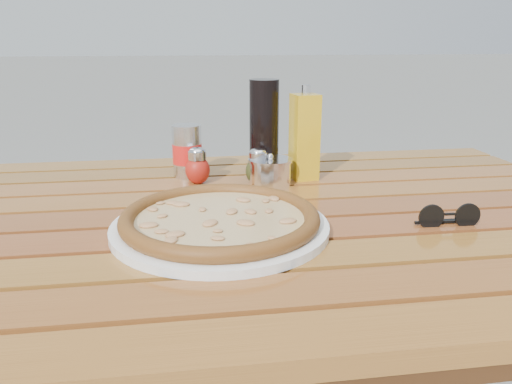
{
  "coord_description": "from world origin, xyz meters",
  "views": [
    {
      "loc": [
        -0.13,
        -0.86,
        1.06
      ],
      "look_at": [
        0.0,
        0.02,
        0.78
      ],
      "focal_mm": 35.0,
      "sensor_mm": 36.0,
      "label": 1
    }
  ],
  "objects": [
    {
      "name": "parmesan_tin",
      "position": [
        0.05,
        0.16,
        0.78
      ],
      "size": [
        0.12,
        0.12,
        0.07
      ],
      "rotation": [
        0.0,
        0.0,
        0.38
      ],
      "color": "white",
      "rests_on": "table"
    },
    {
      "name": "table",
      "position": [
        0.0,
        -0.0,
        0.67
      ],
      "size": [
        1.4,
        0.9,
        0.75
      ],
      "color": "#37200C",
      "rests_on": "ground"
    },
    {
      "name": "pizza",
      "position": [
        -0.08,
        -0.09,
        0.77
      ],
      "size": [
        0.37,
        0.37,
        0.03
      ],
      "rotation": [
        0.0,
        0.0,
        0.13
      ],
      "color": "beige",
      "rests_on": "plate"
    },
    {
      "name": "dark_bottle",
      "position": [
        0.05,
        0.23,
        0.86
      ],
      "size": [
        0.09,
        0.09,
        0.22
      ],
      "primitive_type": "cylinder",
      "rotation": [
        0.0,
        0.0,
        0.4
      ],
      "color": "black",
      "rests_on": "table"
    },
    {
      "name": "plate",
      "position": [
        -0.08,
        -0.09,
        0.76
      ],
      "size": [
        0.46,
        0.46,
        0.01
      ],
      "primitive_type": "cylinder",
      "rotation": [
        0.0,
        0.0,
        0.36
      ],
      "color": "white",
      "rests_on": "table"
    },
    {
      "name": "oregano_shaker",
      "position": [
        0.03,
        0.17,
        0.79
      ],
      "size": [
        0.06,
        0.06,
        0.08
      ],
      "rotation": [
        0.0,
        0.0,
        -0.15
      ],
      "color": "#3A3E19",
      "rests_on": "table"
    },
    {
      "name": "sunglasses",
      "position": [
        0.31,
        -0.12,
        0.77
      ],
      "size": [
        0.11,
        0.03,
        0.04
      ],
      "rotation": [
        0.0,
        0.0,
        -0.05
      ],
      "color": "black",
      "rests_on": "table"
    },
    {
      "name": "soda_can",
      "position": [
        -0.12,
        0.26,
        0.81
      ],
      "size": [
        0.09,
        0.09,
        0.12
      ],
      "rotation": [
        0.0,
        0.0,
        0.39
      ],
      "color": "silver",
      "rests_on": "table"
    },
    {
      "name": "pepper_shaker",
      "position": [
        -0.1,
        0.2,
        0.79
      ],
      "size": [
        0.06,
        0.06,
        0.08
      ],
      "rotation": [
        0.0,
        0.0,
        0.22
      ],
      "color": "red",
      "rests_on": "table"
    },
    {
      "name": "olive_oil_cruet",
      "position": [
        0.14,
        0.2,
        0.85
      ],
      "size": [
        0.06,
        0.06,
        0.21
      ],
      "rotation": [
        0.0,
        0.0,
        0.14
      ],
      "color": "gold",
      "rests_on": "table"
    }
  ]
}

